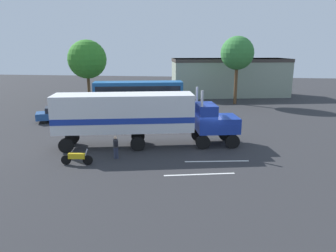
{
  "coord_description": "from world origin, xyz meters",
  "views": [
    {
      "loc": [
        0.16,
        -24.22,
        7.59
      ],
      "look_at": [
        -2.9,
        -0.37,
        1.6
      ],
      "focal_mm": 33.96,
      "sensor_mm": 36.0,
      "label": 1
    }
  ],
  "objects": [
    {
      "name": "tree_center",
      "position": [
        -17.62,
        21.27,
        5.84
      ],
      "size": [
        5.63,
        5.63,
        8.68
      ],
      "color": "brown",
      "rests_on": "ground_plane"
    },
    {
      "name": "ground_plane",
      "position": [
        0.0,
        0.0,
        0.0
      ],
      "size": [
        120.0,
        120.0,
        0.0
      ],
      "primitive_type": "plane",
      "color": "#2D2D30"
    },
    {
      "name": "motorcycle",
      "position": [
        -8.33,
        -5.33,
        0.48
      ],
      "size": [
        2.11,
        0.34,
        1.12
      ],
      "color": "black",
      "rests_on": "ground_plane"
    },
    {
      "name": "lane_stripe_mid",
      "position": [
        -0.23,
        -5.97,
        0.01
      ],
      "size": [
        4.33,
        1.11,
        0.01
      ],
      "primitive_type": "cube",
      "rotation": [
        0.0,
        0.0,
        0.22
      ],
      "color": "silver",
      "rests_on": "ground_plane"
    },
    {
      "name": "lane_stripe_near",
      "position": [
        0.87,
        -3.5,
        0.01
      ],
      "size": [
        4.37,
        0.89,
        0.01
      ],
      "primitive_type": "cube",
      "rotation": [
        0.0,
        0.0,
        0.17
      ],
      "color": "silver",
      "rests_on": "ground_plane"
    },
    {
      "name": "building_backdrop",
      "position": [
        3.42,
        27.19,
        3.15
      ],
      "size": [
        18.85,
        9.76,
        5.86
      ],
      "color": "gray",
      "rests_on": "ground_plane"
    },
    {
      "name": "parked_bus",
      "position": [
        -8.59,
        14.66,
        2.07
      ],
      "size": [
        11.29,
        4.77,
        3.4
      ],
      "color": "#1E5999",
      "rests_on": "ground_plane"
    },
    {
      "name": "tree_left",
      "position": [
        3.79,
        19.75,
        6.78
      ],
      "size": [
        4.42,
        4.42,
        9.04
      ],
      "color": "brown",
      "rests_on": "ground_plane"
    },
    {
      "name": "parked_car",
      "position": [
        -15.42,
        6.57,
        0.81
      ],
      "size": [
        4.75,
        3.48,
        1.57
      ],
      "color": "#234C8C",
      "rests_on": "ground_plane"
    },
    {
      "name": "semi_truck",
      "position": [
        -5.11,
        -0.85,
        2.52
      ],
      "size": [
        14.36,
        5.56,
        4.5
      ],
      "color": "#193399",
      "rests_on": "ground_plane"
    },
    {
      "name": "person_bystander",
      "position": [
        -6.12,
        -3.84,
        0.89
      ],
      "size": [
        0.41,
        0.48,
        1.63
      ],
      "color": "#2D3347",
      "rests_on": "ground_plane"
    }
  ]
}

